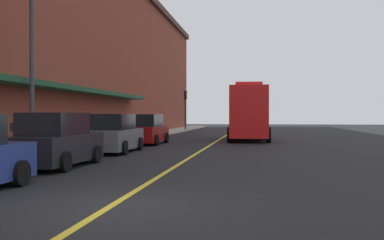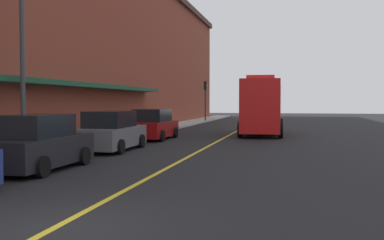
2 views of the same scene
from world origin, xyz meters
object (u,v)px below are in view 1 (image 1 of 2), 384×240
at_px(parked_car_2, 112,134).
at_px(parked_car_3, 146,130).
at_px(parking_meter_0, 34,134).
at_px(parked_car_1, 56,142).
at_px(parking_meter_1, 13,135).
at_px(street_lamp_left, 32,47).
at_px(parking_meter_2, 65,131).
at_px(traffic_light_near, 185,102).
at_px(fire_truck, 249,114).

distance_m(parked_car_2, parked_car_3, 6.22).
bearing_deg(parked_car_3, parking_meter_0, 172.76).
relative_size(parked_car_1, parked_car_3, 0.96).
xyz_separation_m(parking_meter_1, street_lamp_left, (-0.60, 2.45, 3.34)).
xyz_separation_m(parked_car_2, street_lamp_left, (-2.00, -3.80, 3.56)).
xyz_separation_m(parking_meter_1, parking_meter_2, (0.00, 4.13, 0.00)).
height_order(parked_car_2, parking_meter_2, parked_car_2).
xyz_separation_m(parking_meter_2, street_lamp_left, (-0.60, -1.68, 3.34)).
distance_m(parked_car_1, street_lamp_left, 4.70).
relative_size(parked_car_2, traffic_light_near, 1.09).
bearing_deg(street_lamp_left, parking_meter_1, -76.24).
distance_m(parked_car_2, traffic_light_near, 29.87).
bearing_deg(parking_meter_1, traffic_light_near, 89.90).
height_order(parked_car_2, street_lamp_left, street_lamp_left).
relative_size(street_lamp_left, traffic_light_near, 1.61).
distance_m(parked_car_2, parking_meter_0, 5.02).
bearing_deg(fire_truck, traffic_light_near, -159.47).
relative_size(parking_meter_2, street_lamp_left, 0.19).
xyz_separation_m(parked_car_2, fire_truck, (6.05, 11.40, 0.98)).
xyz_separation_m(parked_car_1, parking_meter_1, (-1.45, -0.16, 0.22)).
relative_size(parked_car_1, street_lamp_left, 0.64).
relative_size(parked_car_1, fire_truck, 0.56).
bearing_deg(traffic_light_near, fire_truck, -68.08).
bearing_deg(parking_meter_2, street_lamp_left, -109.63).
height_order(parked_car_1, parked_car_2, parked_car_1).
height_order(parked_car_2, fire_truck, fire_truck).
bearing_deg(parked_car_1, fire_truck, -19.10).
bearing_deg(traffic_light_near, parked_car_3, -86.66).
bearing_deg(parking_meter_1, parking_meter_0, 90.00).
distance_m(parked_car_1, parked_car_2, 6.09).
bearing_deg(parking_meter_2, parked_car_3, 80.22).
xyz_separation_m(parked_car_3, traffic_light_near, (-1.37, 23.53, 2.32)).
xyz_separation_m(parked_car_3, parking_meter_1, (-1.44, -12.47, 0.22)).
height_order(parking_meter_1, traffic_light_near, traffic_light_near).
height_order(parking_meter_0, traffic_light_near, traffic_light_near).
distance_m(parked_car_3, parking_meter_1, 12.55).
bearing_deg(parking_meter_2, parked_car_2, 56.61).
bearing_deg(parking_meter_2, traffic_light_near, 89.89).
xyz_separation_m(parked_car_1, parked_car_3, (-0.01, 12.31, -0.01)).
distance_m(parked_car_1, parked_car_3, 12.31).
height_order(parking_meter_0, street_lamp_left, street_lamp_left).
xyz_separation_m(parked_car_1, parking_meter_0, (-1.45, 1.28, 0.22)).
height_order(parked_car_3, parking_meter_2, parked_car_3).
bearing_deg(parking_meter_1, parked_car_2, 77.41).
bearing_deg(fire_truck, parked_car_3, -50.59).
height_order(parked_car_2, parked_car_3, parked_car_2).
bearing_deg(street_lamp_left, parked_car_1, -48.17).
xyz_separation_m(parked_car_2, parking_meter_1, (-1.40, -6.25, 0.22)).
xyz_separation_m(fire_truck, street_lamp_left, (-8.04, -15.20, 2.58)).
height_order(parked_car_1, parking_meter_2, parked_car_1).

